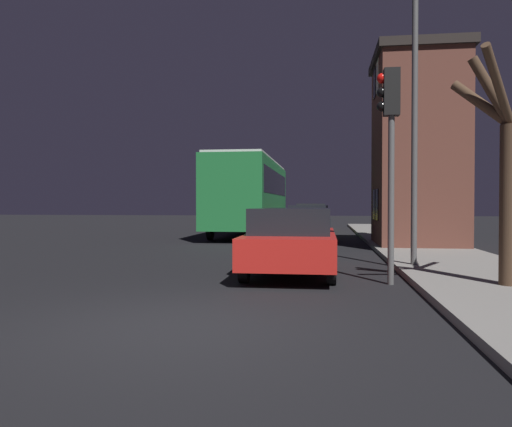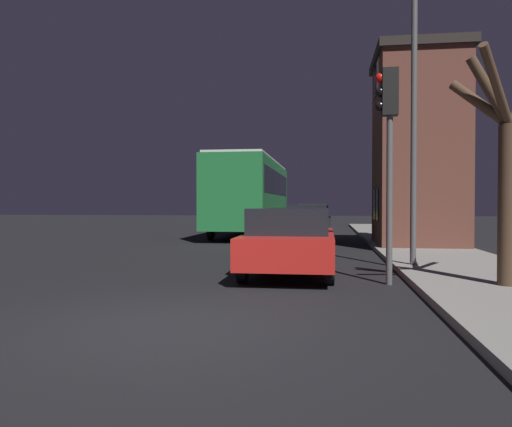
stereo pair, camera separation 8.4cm
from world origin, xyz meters
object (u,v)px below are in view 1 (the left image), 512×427
object	(u,v)px
streetlamp	(400,71)
car_near_lane	(292,240)
traffic_light	(390,130)
bare_tree	(508,166)
bus	(251,191)
car_mid_lane	(309,222)
car_far_lane	(311,216)

from	to	relation	value
streetlamp	car_near_lane	size ratio (longest dim) A/B	1.47
traffic_light	bare_tree	world-z (taller)	bare_tree
streetlamp	traffic_light	world-z (taller)	streetlamp
car_near_lane	bus	bearing A→B (deg)	102.13
car_near_lane	car_mid_lane	distance (m)	9.66
bare_tree	car_far_lane	distance (m)	21.33
bus	car_far_lane	world-z (taller)	bus
traffic_light	car_near_lane	xyz separation A→B (m)	(-1.95, 1.24, -2.22)
bus	car_near_lane	xyz separation A→B (m)	(2.94, -13.66, -1.43)
bare_tree	car_mid_lane	world-z (taller)	bare_tree
traffic_light	bare_tree	distance (m)	2.17
car_near_lane	car_mid_lane	xyz separation A→B (m)	(0.08, 9.66, 0.04)
bare_tree	bus	xyz separation A→B (m)	(-6.83, 15.51, -0.02)
bus	car_far_lane	size ratio (longest dim) A/B	2.95
bare_tree	bus	world-z (taller)	bare_tree
car_near_lane	car_mid_lane	size ratio (longest dim) A/B	1.17
streetlamp	car_far_lane	world-z (taller)	streetlamp
car_near_lane	streetlamp	bearing A→B (deg)	22.29
traffic_light	bare_tree	bearing A→B (deg)	-17.47
car_near_lane	traffic_light	bearing A→B (deg)	-32.42
car_mid_lane	bus	bearing A→B (deg)	126.94
traffic_light	car_mid_lane	xyz separation A→B (m)	(-1.88, 10.90, -2.19)
bus	car_mid_lane	world-z (taller)	bus
bus	car_near_lane	bearing A→B (deg)	-77.87
car_near_lane	car_mid_lane	bearing A→B (deg)	89.55
traffic_light	car_far_lane	size ratio (longest dim) A/B	1.05
bare_tree	car_mid_lane	size ratio (longest dim) A/B	1.08
traffic_light	car_near_lane	bearing A→B (deg)	147.58
car_near_lane	car_far_lane	distance (m)	19.06
bus	car_mid_lane	size ratio (longest dim) A/B	3.01
streetlamp	car_mid_lane	distance (m)	9.78
streetlamp	bare_tree	size ratio (longest dim) A/B	1.60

